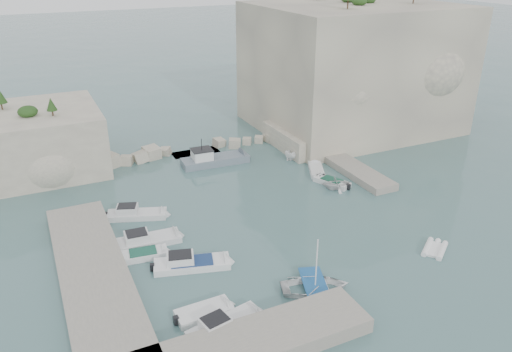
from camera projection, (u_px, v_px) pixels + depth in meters
name	position (u px, v px, depth m)	size (l,w,h in m)	color
ground	(284.00, 230.00, 45.84)	(400.00, 400.00, 0.00)	#4A6F6F
cliff_east	(352.00, 67.00, 70.27)	(26.00, 22.00, 17.00)	beige
cliff_terrace	(307.00, 137.00, 65.23)	(8.00, 10.00, 2.50)	beige
outcrop_west	(28.00, 141.00, 57.22)	(16.00, 14.00, 7.00)	beige
quay_west	(95.00, 278.00, 38.17)	(5.00, 24.00, 1.10)	#9E9689
quay_south	(238.00, 348.00, 31.41)	(18.00, 4.00, 1.10)	#9E9689
ledge_east	(344.00, 164.00, 59.18)	(3.00, 16.00, 0.80)	#9E9689
breakwater	(195.00, 147.00, 63.30)	(28.00, 3.00, 1.40)	beige
motorboat_a	(137.00, 217.00, 48.04)	(6.17, 1.84, 1.40)	silver
motorboat_b	(148.00, 243.00, 43.70)	(6.32, 2.07, 1.40)	silver
motorboat_c	(144.00, 257.00, 41.71)	(4.40, 1.60, 0.70)	white
motorboat_d	(192.00, 267.00, 40.45)	(6.70, 1.99, 1.40)	white
motorboat_e	(204.00, 315.00, 35.08)	(4.36, 1.78, 0.70)	silver
motorboat_f	(226.00, 329.00, 33.82)	(5.97, 1.78, 1.40)	silver
rowboat	(315.00, 291.00, 37.59)	(3.69, 5.17, 1.07)	white
inflatable_dinghy	(434.00, 251.00, 42.65)	(3.17, 1.54, 0.44)	white
tender_east_a	(336.00, 189.00, 53.78)	(2.63, 3.05, 1.61)	silver
tender_east_b	(332.00, 184.00, 54.83)	(4.47, 1.52, 0.70)	silver
tender_east_c	(316.00, 172.00, 57.88)	(4.67, 1.51, 0.70)	silver
tender_east_d	(299.00, 159.00, 61.65)	(1.53, 4.07, 1.57)	white
work_boat	(215.00, 164.00, 60.22)	(8.85, 2.61, 2.20)	slate
rowboat_mast	(317.00, 262.00, 36.51)	(0.10, 0.10, 4.20)	white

